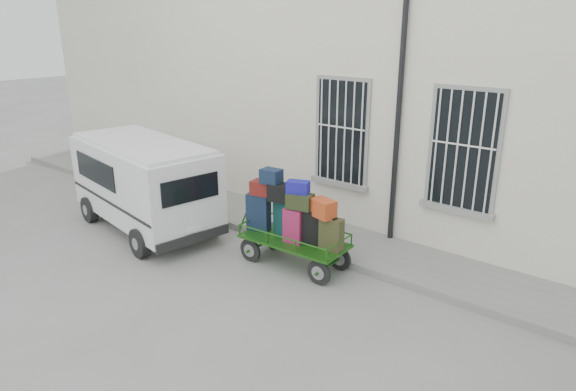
{
  "coord_description": "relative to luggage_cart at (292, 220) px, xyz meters",
  "views": [
    {
      "loc": [
        5.66,
        -6.26,
        4.49
      ],
      "look_at": [
        -0.29,
        1.0,
        1.33
      ],
      "focal_mm": 32.0,
      "sensor_mm": 36.0,
      "label": 1
    }
  ],
  "objects": [
    {
      "name": "luggage_cart",
      "position": [
        0.0,
        0.0,
        0.0
      ],
      "size": [
        2.49,
        1.06,
        1.86
      ],
      "rotation": [
        0.0,
        0.0,
        0.05
      ],
      "color": "black",
      "rests_on": "ground"
    },
    {
      "name": "building",
      "position": [
        0.05,
        4.67,
        2.06
      ],
      "size": [
        24.0,
        5.15,
        6.0
      ],
      "color": "beige",
      "rests_on": "ground"
    },
    {
      "name": "van",
      "position": [
        -3.75,
        -0.64,
        0.24
      ],
      "size": [
        4.28,
        2.35,
        2.05
      ],
      "rotation": [
        0.0,
        0.0,
        -0.16
      ],
      "color": "white",
      "rests_on": "ground"
    },
    {
      "name": "sidewalk",
      "position": [
        0.04,
        1.37,
        -0.86
      ],
      "size": [
        24.0,
        1.7,
        0.15
      ],
      "primitive_type": "cube",
      "color": "slate",
      "rests_on": "ground"
    },
    {
      "name": "ground",
      "position": [
        0.04,
        -0.83,
        -0.94
      ],
      "size": [
        80.0,
        80.0,
        0.0
      ],
      "primitive_type": "plane",
      "color": "slate",
      "rests_on": "ground"
    }
  ]
}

